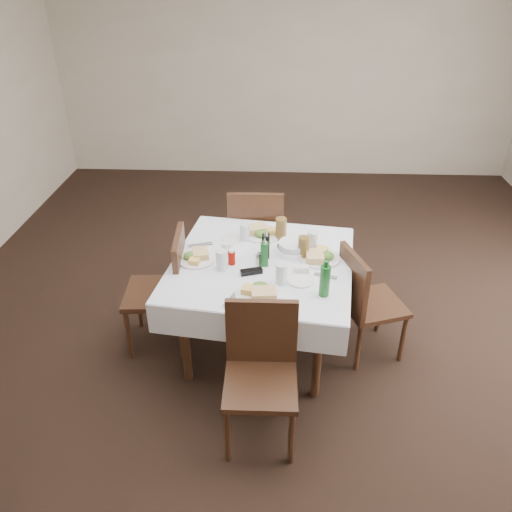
# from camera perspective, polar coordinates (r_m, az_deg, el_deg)

# --- Properties ---
(ground_plane) EXTENTS (7.00, 7.00, 0.00)m
(ground_plane) POSITION_cam_1_polar(r_m,az_deg,el_deg) (4.11, 3.69, -8.50)
(ground_plane) COLOR black
(room_shell) EXTENTS (6.04, 7.04, 2.80)m
(room_shell) POSITION_cam_1_polar(r_m,az_deg,el_deg) (3.30, 4.71, 15.11)
(room_shell) COLOR tan
(room_shell) RESTS_ON ground
(dining_table) EXTENTS (1.42, 1.42, 0.76)m
(dining_table) POSITION_cam_1_polar(r_m,az_deg,el_deg) (3.57, 0.67, -1.79)
(dining_table) COLOR #301D0F
(dining_table) RESTS_ON ground
(chair_north) EXTENTS (0.46, 0.46, 0.98)m
(chair_north) POSITION_cam_1_polar(r_m,az_deg,el_deg) (4.33, -0.00, 2.68)
(chair_north) COLOR #301D0F
(chair_north) RESTS_ON ground
(chair_south) EXTENTS (0.43, 0.43, 0.91)m
(chair_south) POSITION_cam_1_polar(r_m,az_deg,el_deg) (3.05, 0.57, -12.26)
(chair_south) COLOR #301D0F
(chair_south) RESTS_ON ground
(chair_east) EXTENTS (0.53, 0.53, 0.88)m
(chair_east) POSITION_cam_1_polar(r_m,az_deg,el_deg) (3.68, 12.16, -4.71)
(chair_east) COLOR #301D0F
(chair_east) RESTS_ON ground
(chair_west) EXTENTS (0.47, 0.47, 0.94)m
(chair_west) POSITION_cam_1_polar(r_m,az_deg,el_deg) (3.74, -10.15, -3.17)
(chair_west) COLOR #301D0F
(chair_west) RESTS_ON ground
(meal_north) EXTENTS (0.30, 0.30, 0.06)m
(meal_north) POSITION_cam_1_polar(r_m,az_deg,el_deg) (3.85, 0.62, 2.76)
(meal_north) COLOR white
(meal_north) RESTS_ON dining_table
(meal_south) EXTENTS (0.29, 0.29, 0.06)m
(meal_south) POSITION_cam_1_polar(r_m,az_deg,el_deg) (3.16, 0.38, -4.20)
(meal_south) COLOR white
(meal_south) RESTS_ON dining_table
(meal_east) EXTENTS (0.30, 0.30, 0.07)m
(meal_east) POSITION_cam_1_polar(r_m,az_deg,el_deg) (3.56, 7.25, -0.03)
(meal_east) COLOR white
(meal_east) RESTS_ON dining_table
(meal_west) EXTENTS (0.26, 0.26, 0.06)m
(meal_west) POSITION_cam_1_polar(r_m,az_deg,el_deg) (3.56, -6.82, -0.11)
(meal_west) COLOR white
(meal_west) RESTS_ON dining_table
(side_plate_a) EXTENTS (0.15, 0.15, 0.01)m
(side_plate_a) POSITION_cam_1_polar(r_m,az_deg,el_deg) (3.81, -2.81, 2.02)
(side_plate_a) COLOR white
(side_plate_a) RESTS_ON dining_table
(side_plate_b) EXTENTS (0.17, 0.17, 0.01)m
(side_plate_b) POSITION_cam_1_polar(r_m,az_deg,el_deg) (3.32, 5.12, -2.82)
(side_plate_b) COLOR white
(side_plate_b) RESTS_ON dining_table
(water_n) EXTENTS (0.07, 0.07, 0.13)m
(water_n) POSITION_cam_1_polar(r_m,az_deg,el_deg) (3.77, -1.31, 2.75)
(water_n) COLOR silver
(water_n) RESTS_ON dining_table
(water_s) EXTENTS (0.08, 0.08, 0.14)m
(water_s) POSITION_cam_1_polar(r_m,az_deg,el_deg) (3.26, 2.92, -2.02)
(water_s) COLOR silver
(water_s) RESTS_ON dining_table
(water_e) EXTENTS (0.08, 0.08, 0.15)m
(water_e) POSITION_cam_1_polar(r_m,az_deg,el_deg) (3.65, 6.46, 1.74)
(water_e) COLOR silver
(water_e) RESTS_ON dining_table
(water_w) EXTENTS (0.08, 0.08, 0.14)m
(water_w) POSITION_cam_1_polar(r_m,az_deg,el_deg) (3.41, -3.94, -0.46)
(water_w) COLOR silver
(water_w) RESTS_ON dining_table
(iced_tea_a) EXTENTS (0.08, 0.08, 0.17)m
(iced_tea_a) POSITION_cam_1_polar(r_m,az_deg,el_deg) (3.77, 2.88, 3.14)
(iced_tea_a) COLOR brown
(iced_tea_a) RESTS_ON dining_table
(iced_tea_b) EXTENTS (0.08, 0.08, 0.16)m
(iced_tea_b) POSITION_cam_1_polar(r_m,az_deg,el_deg) (3.55, 5.44, 1.00)
(iced_tea_b) COLOR brown
(iced_tea_b) RESTS_ON dining_table
(bread_basket) EXTENTS (0.24, 0.24, 0.08)m
(bread_basket) POSITION_cam_1_polar(r_m,az_deg,el_deg) (3.63, 4.34, 0.98)
(bread_basket) COLOR silver
(bread_basket) RESTS_ON dining_table
(oil_cruet_dark) EXTENTS (0.05, 0.05, 0.23)m
(oil_cruet_dark) POSITION_cam_1_polar(r_m,az_deg,el_deg) (3.53, 1.13, 1.25)
(oil_cruet_dark) COLOR black
(oil_cruet_dark) RESTS_ON dining_table
(oil_cruet_green) EXTENTS (0.05, 0.05, 0.22)m
(oil_cruet_green) POSITION_cam_1_polar(r_m,az_deg,el_deg) (3.43, 0.97, 0.33)
(oil_cruet_green) COLOR #1B6023
(oil_cruet_green) RESTS_ON dining_table
(ketchup_bottle) EXTENTS (0.05, 0.05, 0.11)m
(ketchup_bottle) POSITION_cam_1_polar(r_m,az_deg,el_deg) (3.47, -2.81, -0.15)
(ketchup_bottle) COLOR #990800
(ketchup_bottle) RESTS_ON dining_table
(salt_shaker) EXTENTS (0.03, 0.03, 0.07)m
(salt_shaker) POSITION_cam_1_polar(r_m,az_deg,el_deg) (3.47, 0.19, -0.48)
(salt_shaker) COLOR white
(salt_shaker) RESTS_ON dining_table
(pepper_shaker) EXTENTS (0.04, 0.04, 0.09)m
(pepper_shaker) POSITION_cam_1_polar(r_m,az_deg,el_deg) (3.47, 0.42, -0.32)
(pepper_shaker) COLOR #453525
(pepper_shaker) RESTS_ON dining_table
(coffee_mug) EXTENTS (0.12, 0.12, 0.09)m
(coffee_mug) POSITION_cam_1_polar(r_m,az_deg,el_deg) (3.61, -3.39, 0.88)
(coffee_mug) COLOR white
(coffee_mug) RESTS_ON dining_table
(sunglasses) EXTENTS (0.16, 0.09, 0.03)m
(sunglasses) POSITION_cam_1_polar(r_m,az_deg,el_deg) (3.38, -0.54, -1.79)
(sunglasses) COLOR black
(sunglasses) RESTS_ON dining_table
(green_bottle) EXTENTS (0.07, 0.07, 0.25)m
(green_bottle) POSITION_cam_1_polar(r_m,az_deg,el_deg) (3.15, 7.87, -2.77)
(green_bottle) COLOR #1B6023
(green_bottle) RESTS_ON dining_table
(sugar_caddy) EXTENTS (0.10, 0.06, 0.05)m
(sugar_caddy) POSITION_cam_1_polar(r_m,az_deg,el_deg) (3.40, 5.20, -1.52)
(sugar_caddy) COLOR white
(sugar_caddy) RESTS_ON dining_table
(cutlery_n) EXTENTS (0.04, 0.15, 0.01)m
(cutlery_n) POSITION_cam_1_polar(r_m,az_deg,el_deg) (3.85, 2.53, 2.35)
(cutlery_n) COLOR silver
(cutlery_n) RESTS_ON dining_table
(cutlery_s) EXTENTS (0.12, 0.20, 0.01)m
(cutlery_s) POSITION_cam_1_polar(r_m,az_deg,el_deg) (3.14, -2.63, -4.91)
(cutlery_s) COLOR silver
(cutlery_s) RESTS_ON dining_table
(cutlery_e) EXTENTS (0.16, 0.09, 0.01)m
(cutlery_e) POSITION_cam_1_polar(r_m,az_deg,el_deg) (3.39, 7.96, -2.32)
(cutlery_e) COLOR silver
(cutlery_e) RESTS_ON dining_table
(cutlery_w) EXTENTS (0.19, 0.10, 0.01)m
(cutlery_w) POSITION_cam_1_polar(r_m,az_deg,el_deg) (3.74, -6.36, 1.24)
(cutlery_w) COLOR silver
(cutlery_w) RESTS_ON dining_table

